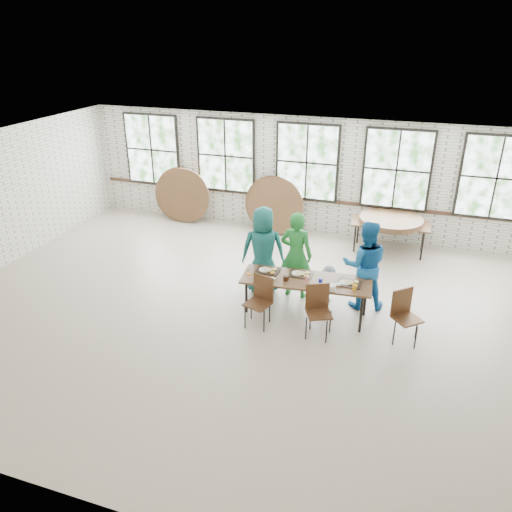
# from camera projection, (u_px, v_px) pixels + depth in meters

# --- Properties ---
(room) EXTENTS (12.00, 12.00, 12.00)m
(room) POSITION_uv_depth(u_px,v_px,m) (307.00, 164.00, 12.58)
(room) COLOR #BDAB96
(room) RESTS_ON ground
(dining_table) EXTENTS (2.46, 1.01, 0.74)m
(dining_table) POSITION_uv_depth(u_px,v_px,m) (306.00, 282.00, 9.27)
(dining_table) COLOR brown
(dining_table) RESTS_ON ground
(chair_near_left) EXTENTS (0.52, 0.51, 0.95)m
(chair_near_left) POSITION_uv_depth(u_px,v_px,m) (261.00, 297.00, 9.02)
(chair_near_left) COLOR #4D2E19
(chair_near_left) RESTS_ON ground
(chair_near_right) EXTENTS (0.55, 0.54, 0.95)m
(chair_near_right) POSITION_uv_depth(u_px,v_px,m) (318.00, 306.00, 8.73)
(chair_near_right) COLOR #4D2E19
(chair_near_right) RESTS_ON ground
(chair_spare) EXTENTS (0.58, 0.58, 0.95)m
(chair_spare) POSITION_uv_depth(u_px,v_px,m) (404.00, 311.00, 8.57)
(chair_spare) COLOR #4D2E19
(chair_spare) RESTS_ON ground
(adult_teal) EXTENTS (1.02, 0.82, 1.81)m
(adult_teal) POSITION_uv_depth(u_px,v_px,m) (263.00, 250.00, 10.04)
(adult_teal) COLOR #185D56
(adult_teal) RESTS_ON ground
(adult_green) EXTENTS (0.68, 0.47, 1.80)m
(adult_green) POSITION_uv_depth(u_px,v_px,m) (296.00, 255.00, 9.84)
(adult_green) COLOR #20782E
(adult_green) RESTS_ON ground
(toddler) EXTENTS (0.56, 0.44, 0.76)m
(toddler) POSITION_uv_depth(u_px,v_px,m) (328.00, 283.00, 9.87)
(toddler) COLOR #112037
(toddler) RESTS_ON ground
(adult_blue) EXTENTS (0.98, 0.83, 1.77)m
(adult_blue) POSITION_uv_depth(u_px,v_px,m) (365.00, 265.00, 9.46)
(adult_blue) COLOR #165EA0
(adult_blue) RESTS_ON ground
(storage_table) EXTENTS (1.84, 0.85, 0.74)m
(storage_table) POSITION_uv_depth(u_px,v_px,m) (390.00, 225.00, 11.90)
(storage_table) COLOR brown
(storage_table) RESTS_ON ground
(tabletop_clutter) EXTENTS (2.00, 0.65, 0.11)m
(tabletop_clutter) POSITION_uv_depth(u_px,v_px,m) (311.00, 280.00, 9.17)
(tabletop_clutter) COLOR black
(tabletop_clutter) RESTS_ON dining_table
(round_tops_stacked) EXTENTS (1.50, 1.50, 0.13)m
(round_tops_stacked) POSITION_uv_depth(u_px,v_px,m) (391.00, 220.00, 11.85)
(round_tops_stacked) COLOR brown
(round_tops_stacked) RESTS_ON storage_table
(round_tops_leaning) EXTENTS (4.30, 0.47, 1.49)m
(round_tops_leaning) POSITION_uv_depth(u_px,v_px,m) (226.00, 200.00, 13.41)
(round_tops_leaning) COLOR brown
(round_tops_leaning) RESTS_ON ground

